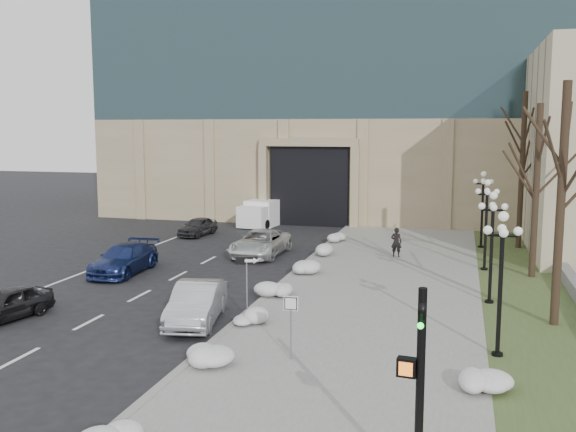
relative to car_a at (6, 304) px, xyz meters
name	(u,v)px	position (x,y,z in m)	size (l,w,h in m)	color
ground	(179,407)	(9.70, -5.42, -0.64)	(160.00, 160.00, 0.00)	black
sidewalk	(378,288)	(13.20, 8.58, -0.58)	(9.00, 40.00, 0.12)	gray
curb	(284,281)	(8.70, 8.58, -0.57)	(0.30, 40.00, 0.14)	gray
grass_strip	(529,298)	(19.70, 8.58, -0.59)	(4.00, 40.00, 0.10)	#3D4C26
stone_wall	(571,283)	(21.70, 10.58, -0.29)	(0.50, 30.00, 0.70)	slate
office_tower	(362,1)	(7.70, 38.16, 17.85)	(40.00, 24.70, 36.00)	tan
car_a	(6,304)	(0.00, 0.00, 0.00)	(1.51, 3.75, 1.28)	black
car_b	(197,303)	(7.20, 1.59, 0.12)	(1.61, 4.62, 1.52)	#B7B9C0
car_c	(124,259)	(0.29, 8.46, 0.09)	(2.04, 5.03, 1.46)	navy
car_d	(261,243)	(5.64, 14.56, 0.10)	(2.47, 5.35, 1.49)	silver
car_e	(198,227)	(-0.66, 20.16, -0.01)	(1.49, 3.70, 1.26)	#303136
pedestrian	(396,242)	(13.29, 15.73, 0.32)	(0.61, 0.40, 1.67)	black
box_truck	(267,212)	(2.38, 26.43, 0.31)	(2.94, 6.37, 1.95)	white
one_way_sign	(250,268)	(8.97, 2.77, 1.35)	(0.90, 0.39, 2.41)	slate
keep_sign	(291,314)	(11.72, -1.52, 0.94)	(0.46, 0.07, 2.15)	slate
traffic_signal	(418,396)	(16.02, -8.06, 1.50)	(0.73, 0.98, 4.30)	black
snow_clump_b	(202,359)	(9.21, -2.71, -0.34)	(1.10, 1.60, 0.36)	silver
snow_clump_c	(250,317)	(9.22, 1.87, -0.34)	(1.10, 1.60, 0.36)	silver
snow_clump_d	(279,290)	(9.19, 6.06, -0.34)	(1.10, 1.60, 0.36)	silver
snow_clump_e	(302,270)	(9.17, 10.29, -0.34)	(1.10, 1.60, 0.36)	silver
snow_clump_f	(326,252)	(9.38, 15.22, -0.34)	(1.10, 1.60, 0.36)	silver
snow_clump_g	(340,239)	(9.34, 19.58, -0.34)	(1.10, 1.60, 0.36)	silver
snow_clump_h	(477,389)	(17.31, -2.86, -0.34)	(1.10, 1.60, 0.36)	silver
lamppost_a	(501,264)	(18.00, 0.58, 2.43)	(1.18, 1.18, 4.76)	black
lamppost_b	(492,232)	(18.00, 7.08, 2.43)	(1.18, 1.18, 4.76)	black
lamppost_c	(487,213)	(18.00, 13.58, 2.43)	(1.18, 1.18, 4.76)	black
lamppost_d	(483,199)	(18.00, 20.08, 2.43)	(1.18, 1.18, 4.76)	black
tree_near	(563,170)	(20.20, 4.58, 5.19)	(3.20, 3.20, 9.00)	black
tree_mid	(537,166)	(20.20, 12.58, 4.86)	(3.20, 3.20, 8.50)	black
tree_far	(523,148)	(20.20, 20.58, 5.51)	(3.20, 3.20, 9.50)	black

